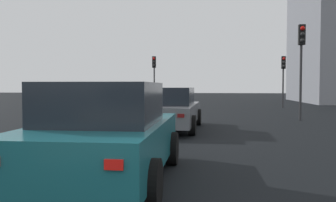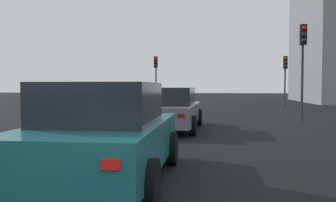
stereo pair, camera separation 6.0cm
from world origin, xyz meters
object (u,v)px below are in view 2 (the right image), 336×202
traffic_light_near_left (303,52)px  traffic_light_far_left (156,70)px  car_teal_right_second (105,134)px  car_grey_right_lead (171,109)px  traffic_light_near_right (285,71)px

traffic_light_near_left → traffic_light_far_left: bearing=-144.0°
car_teal_right_second → traffic_light_near_left: 12.35m
car_grey_right_lead → car_teal_right_second: 6.82m
car_teal_right_second → traffic_light_near_left: (10.77, -5.59, 2.31)m
traffic_light_near_right → car_teal_right_second: bearing=-19.0°
car_teal_right_second → traffic_light_far_left: traffic_light_far_left is taller
traffic_light_near_left → traffic_light_near_right: traffic_light_near_left is taller
car_grey_right_lead → traffic_light_near_right: (13.49, -6.47, 1.95)m
traffic_light_far_left → car_teal_right_second: bearing=8.4°
traffic_light_near_right → traffic_light_far_left: 9.84m
car_teal_right_second → traffic_light_near_right: (20.30, -6.65, 1.91)m
traffic_light_near_left → traffic_light_far_left: 14.15m
traffic_light_near_right → traffic_light_far_left: size_ratio=0.94×
car_teal_right_second → traffic_light_far_left: (21.97, 3.05, 2.08)m
car_teal_right_second → traffic_light_far_left: bearing=6.8°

